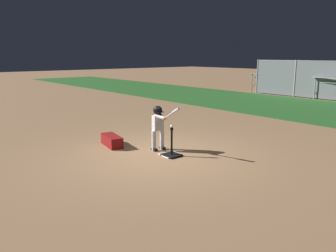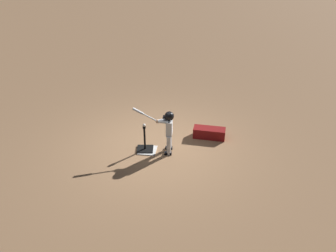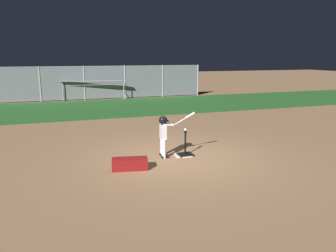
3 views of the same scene
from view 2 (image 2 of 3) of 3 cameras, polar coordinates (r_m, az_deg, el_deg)
The scene contains 6 objects.
ground_plane at distance 8.43m, azimuth -2.30°, elevation -3.47°, with size 90.00×90.00×0.00m, color #99704C.
home_plate at distance 8.26m, azimuth -3.58°, elevation -4.22°, with size 0.44×0.44×0.02m, color white.
batting_tee at distance 8.23m, azimuth -4.03°, elevation -3.59°, with size 0.41×0.37×0.68m.
batter_child at distance 7.84m, azimuth -0.05°, elevation -0.15°, with size 0.99×0.36×1.19m.
baseball at distance 7.92m, azimuth -4.18°, elevation 0.14°, with size 0.07×0.07×0.07m, color white.
equipment_bag at distance 8.78m, azimuth 7.19°, elevation -1.19°, with size 0.84×0.32×0.28m, color maroon.
Camera 2 is at (-0.39, 7.07, 4.58)m, focal length 35.00 mm.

